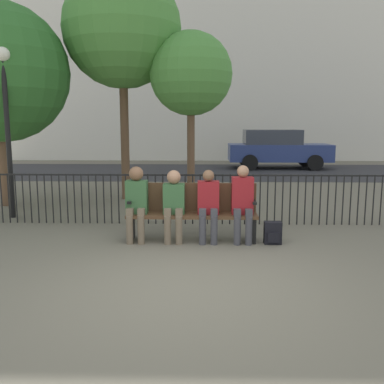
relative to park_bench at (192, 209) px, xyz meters
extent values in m
plane|color=#605B4C|center=(0.00, -2.03, -0.50)|extent=(80.00, 80.00, 0.00)
cube|color=#4C331E|center=(0.00, -0.08, -0.08)|extent=(2.09, 0.45, 0.05)
cube|color=#4C331E|center=(0.00, 0.11, 0.18)|extent=(2.09, 0.05, 0.47)
cube|color=black|center=(-0.98, -0.08, -0.30)|extent=(0.06, 0.38, 0.40)
cube|color=black|center=(0.98, -0.08, -0.30)|extent=(0.06, 0.38, 0.40)
cube|color=black|center=(-0.98, -0.08, 0.15)|extent=(0.06, 0.38, 0.04)
cube|color=black|center=(0.98, -0.08, 0.15)|extent=(0.06, 0.38, 0.04)
cylinder|color=brown|center=(-0.98, -0.30, -0.28)|extent=(0.11, 0.11, 0.45)
cylinder|color=brown|center=(-0.80, -0.30, -0.28)|extent=(0.11, 0.11, 0.45)
cube|color=brown|center=(-0.98, -0.20, 0.00)|extent=(0.11, 0.20, 0.12)
cube|color=brown|center=(-0.80, -0.20, 0.00)|extent=(0.11, 0.20, 0.12)
cube|color=#335B33|center=(-0.89, -0.08, 0.21)|extent=(0.34, 0.22, 0.53)
sphere|color=brown|center=(-0.89, -0.10, 0.59)|extent=(0.23, 0.23, 0.23)
cylinder|color=brown|center=(-0.38, -0.30, -0.28)|extent=(0.11, 0.11, 0.45)
cylinder|color=brown|center=(-0.20, -0.30, -0.28)|extent=(0.11, 0.11, 0.45)
cube|color=brown|center=(-0.38, -0.20, 0.00)|extent=(0.11, 0.20, 0.12)
cube|color=brown|center=(-0.20, -0.20, 0.00)|extent=(0.11, 0.20, 0.12)
cube|color=#335B33|center=(-0.29, -0.08, 0.19)|extent=(0.34, 0.22, 0.48)
sphere|color=#A37556|center=(-0.29, -0.10, 0.54)|extent=(0.22, 0.22, 0.22)
cylinder|color=#3D3D42|center=(0.17, -0.30, -0.28)|extent=(0.11, 0.11, 0.45)
cylinder|color=#3D3D42|center=(0.35, -0.30, -0.28)|extent=(0.11, 0.11, 0.45)
cube|color=#3D3D42|center=(0.17, -0.20, 0.00)|extent=(0.11, 0.20, 0.12)
cube|color=#3D3D42|center=(0.35, -0.20, 0.00)|extent=(0.11, 0.20, 0.12)
cube|color=maroon|center=(0.26, -0.08, 0.21)|extent=(0.34, 0.22, 0.53)
sphere|color=brown|center=(0.26, -0.10, 0.56)|extent=(0.18, 0.18, 0.18)
cylinder|color=#3D3D42|center=(0.71, -0.30, -0.28)|extent=(0.11, 0.11, 0.45)
cylinder|color=#3D3D42|center=(0.89, -0.30, -0.28)|extent=(0.11, 0.11, 0.45)
cube|color=#3D3D42|center=(0.71, -0.20, 0.00)|extent=(0.11, 0.20, 0.12)
cube|color=#3D3D42|center=(0.89, -0.20, 0.00)|extent=(0.11, 0.20, 0.12)
cube|color=maroon|center=(0.80, -0.08, 0.24)|extent=(0.34, 0.22, 0.59)
sphere|color=#A37556|center=(0.80, -0.10, 0.63)|extent=(0.19, 0.19, 0.19)
cube|color=black|center=(1.28, -0.22, -0.33)|extent=(0.27, 0.17, 0.35)
cube|color=black|center=(1.28, -0.32, -0.38)|extent=(0.19, 0.04, 0.16)
cylinder|color=black|center=(-3.66, 1.09, -0.03)|extent=(0.02, 0.02, 0.95)
cylinder|color=black|center=(-3.52, 1.09, -0.03)|extent=(0.02, 0.02, 0.95)
cylinder|color=black|center=(-3.38, 1.09, -0.03)|extent=(0.02, 0.02, 0.95)
cylinder|color=black|center=(-3.24, 1.09, -0.03)|extent=(0.02, 0.02, 0.95)
cylinder|color=black|center=(-3.10, 1.09, -0.03)|extent=(0.02, 0.02, 0.95)
cylinder|color=black|center=(-2.96, 1.09, -0.03)|extent=(0.02, 0.02, 0.95)
cylinder|color=black|center=(-2.82, 1.09, -0.03)|extent=(0.02, 0.02, 0.95)
cylinder|color=black|center=(-2.68, 1.09, -0.03)|extent=(0.02, 0.02, 0.95)
cylinder|color=black|center=(-2.54, 1.09, -0.03)|extent=(0.02, 0.02, 0.95)
cylinder|color=black|center=(-2.40, 1.09, -0.03)|extent=(0.02, 0.02, 0.95)
cylinder|color=black|center=(-2.26, 1.09, -0.03)|extent=(0.02, 0.02, 0.95)
cylinder|color=black|center=(-2.12, 1.09, -0.03)|extent=(0.02, 0.02, 0.95)
cylinder|color=black|center=(-1.98, 1.09, -0.03)|extent=(0.02, 0.02, 0.95)
cylinder|color=black|center=(-1.84, 1.09, -0.03)|extent=(0.02, 0.02, 0.95)
cylinder|color=black|center=(-1.70, 1.09, -0.03)|extent=(0.02, 0.02, 0.95)
cylinder|color=black|center=(-1.56, 1.09, -0.03)|extent=(0.02, 0.02, 0.95)
cylinder|color=black|center=(-1.42, 1.09, -0.03)|extent=(0.02, 0.02, 0.95)
cylinder|color=black|center=(-1.28, 1.09, -0.03)|extent=(0.02, 0.02, 0.95)
cylinder|color=black|center=(-1.14, 1.09, -0.03)|extent=(0.02, 0.02, 0.95)
cylinder|color=black|center=(-1.00, 1.09, -0.03)|extent=(0.02, 0.02, 0.95)
cylinder|color=black|center=(-0.86, 1.09, -0.03)|extent=(0.02, 0.02, 0.95)
cylinder|color=black|center=(-0.72, 1.09, -0.03)|extent=(0.02, 0.02, 0.95)
cylinder|color=black|center=(-0.58, 1.09, -0.03)|extent=(0.02, 0.02, 0.95)
cylinder|color=black|center=(-0.44, 1.09, -0.03)|extent=(0.02, 0.02, 0.95)
cylinder|color=black|center=(-0.30, 1.09, -0.03)|extent=(0.02, 0.02, 0.95)
cylinder|color=black|center=(-0.16, 1.09, -0.03)|extent=(0.02, 0.02, 0.95)
cylinder|color=black|center=(-0.02, 1.09, -0.03)|extent=(0.02, 0.02, 0.95)
cylinder|color=black|center=(0.12, 1.09, -0.03)|extent=(0.02, 0.02, 0.95)
cylinder|color=black|center=(0.26, 1.09, -0.03)|extent=(0.02, 0.02, 0.95)
cylinder|color=black|center=(0.40, 1.09, -0.03)|extent=(0.02, 0.02, 0.95)
cylinder|color=black|center=(0.54, 1.09, -0.03)|extent=(0.02, 0.02, 0.95)
cylinder|color=black|center=(0.68, 1.09, -0.03)|extent=(0.02, 0.02, 0.95)
cylinder|color=black|center=(0.82, 1.09, -0.03)|extent=(0.02, 0.02, 0.95)
cylinder|color=black|center=(0.96, 1.09, -0.03)|extent=(0.02, 0.02, 0.95)
cylinder|color=black|center=(1.10, 1.09, -0.03)|extent=(0.02, 0.02, 0.95)
cylinder|color=black|center=(1.24, 1.09, -0.03)|extent=(0.02, 0.02, 0.95)
cylinder|color=black|center=(1.38, 1.09, -0.03)|extent=(0.02, 0.02, 0.95)
cylinder|color=black|center=(1.52, 1.09, -0.03)|extent=(0.02, 0.02, 0.95)
cylinder|color=black|center=(1.66, 1.09, -0.03)|extent=(0.02, 0.02, 0.95)
cylinder|color=black|center=(1.80, 1.09, -0.03)|extent=(0.02, 0.02, 0.95)
cylinder|color=black|center=(1.94, 1.09, -0.03)|extent=(0.02, 0.02, 0.95)
cylinder|color=black|center=(2.08, 1.09, -0.03)|extent=(0.02, 0.02, 0.95)
cylinder|color=black|center=(2.22, 1.09, -0.03)|extent=(0.02, 0.02, 0.95)
cylinder|color=black|center=(2.36, 1.09, -0.03)|extent=(0.02, 0.02, 0.95)
cylinder|color=black|center=(2.50, 1.09, -0.03)|extent=(0.02, 0.02, 0.95)
cylinder|color=black|center=(2.64, 1.09, -0.03)|extent=(0.02, 0.02, 0.95)
cylinder|color=black|center=(2.78, 1.09, -0.03)|extent=(0.02, 0.02, 0.95)
cylinder|color=black|center=(2.92, 1.09, -0.03)|extent=(0.02, 0.02, 0.95)
cylinder|color=black|center=(3.06, 1.09, -0.03)|extent=(0.02, 0.02, 0.95)
cylinder|color=black|center=(3.20, 1.09, -0.03)|extent=(0.02, 0.02, 0.95)
cylinder|color=black|center=(3.34, 1.09, -0.03)|extent=(0.02, 0.02, 0.95)
cylinder|color=black|center=(3.48, 1.09, -0.03)|extent=(0.02, 0.02, 0.95)
cube|color=black|center=(0.00, 1.09, 0.43)|extent=(9.00, 0.03, 0.03)
cylinder|color=brown|center=(-1.77, 3.79, 1.17)|extent=(0.21, 0.21, 3.34)
sphere|color=#478438|center=(-1.77, 3.79, 3.61)|extent=(2.82, 2.82, 2.82)
cylinder|color=brown|center=(-4.38, 2.86, 0.57)|extent=(0.30, 0.30, 2.15)
cylinder|color=brown|center=(-0.12, 3.45, 0.74)|extent=(0.18, 0.18, 2.49)
sphere|color=#478438|center=(-0.12, 3.45, 2.52)|extent=(1.94, 1.94, 1.94)
cylinder|color=black|center=(-3.67, 1.55, 1.05)|extent=(0.10, 0.10, 3.10)
sphere|color=silver|center=(-3.67, 1.55, 2.68)|extent=(0.28, 0.28, 0.28)
cube|color=#2B2B2D|center=(0.00, 9.97, -0.50)|extent=(24.00, 6.00, 0.01)
cube|color=navy|center=(3.34, 11.28, 0.17)|extent=(4.20, 1.70, 0.70)
cube|color=#2D333D|center=(3.03, 11.28, 0.82)|extent=(2.31, 1.56, 0.60)
cylinder|color=black|center=(4.65, 10.41, -0.18)|extent=(0.64, 0.20, 0.64)
cylinder|color=black|center=(4.65, 12.15, -0.18)|extent=(0.64, 0.20, 0.64)
cylinder|color=black|center=(2.04, 10.41, -0.18)|extent=(0.64, 0.20, 0.64)
cylinder|color=black|center=(2.04, 12.15, -0.18)|extent=(0.64, 0.20, 0.64)
camera|label=1|loc=(0.19, -6.81, 1.38)|focal=40.00mm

